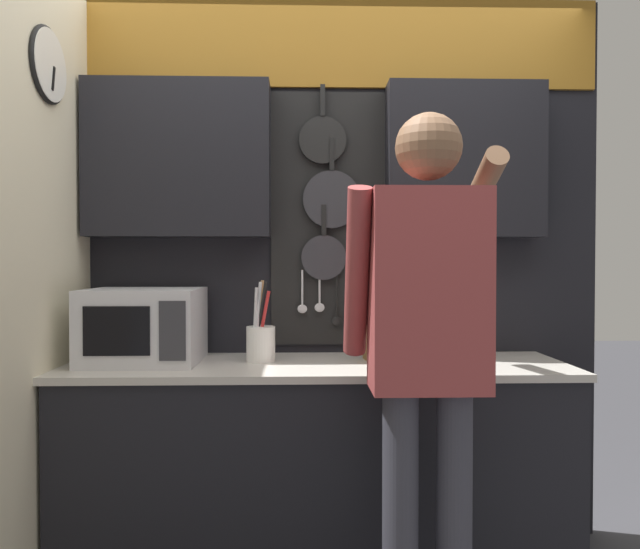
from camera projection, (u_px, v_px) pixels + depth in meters
name	position (u px, v px, depth m)	size (l,w,h in m)	color
base_cabinet_counter	(317.00, 467.00, 2.41)	(2.10, 0.59, 0.88)	black
back_wall_unit	(315.00, 220.00, 2.66)	(2.67, 0.20, 2.54)	black
side_wall	(9.00, 269.00, 1.95)	(0.07, 1.60, 2.54)	beige
microwave	(144.00, 325.00, 2.42)	(0.47, 0.40, 0.31)	silver
knife_block	(379.00, 337.00, 2.45)	(0.13, 0.16, 0.28)	brown
utensil_crock	(261.00, 341.00, 2.44)	(0.12, 0.12, 0.35)	white
person	(427.00, 330.00, 1.89)	(0.54, 0.65, 1.80)	#383842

